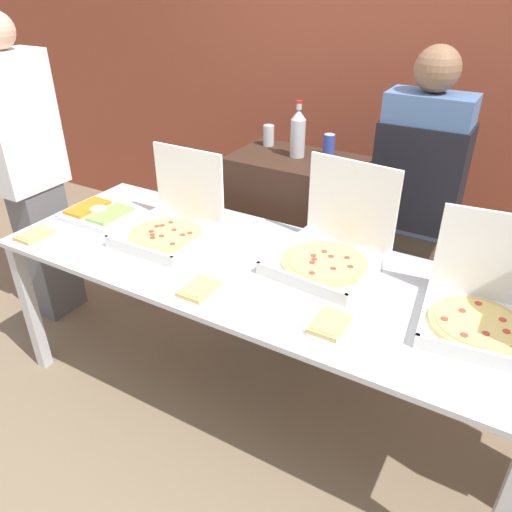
{
  "coord_description": "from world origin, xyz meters",
  "views": [
    {
      "loc": [
        0.98,
        -1.69,
        2.01
      ],
      "look_at": [
        0.0,
        0.0,
        0.88
      ],
      "focal_mm": 35.0,
      "sensor_mm": 36.0,
      "label": 1
    }
  ],
  "objects_px": {
    "pizza_box_near_left": "(480,307)",
    "paper_plate_front_left": "(199,290)",
    "person_server_vest": "(414,202)",
    "pizza_box_far_left": "(171,222)",
    "paper_plate_front_center": "(34,236)",
    "paper_plate_front_right": "(330,325)",
    "soda_can_colored": "(329,145)",
    "person_guest_cap": "(30,174)",
    "soda_bottle": "(298,133)",
    "soda_can_silver": "(269,135)",
    "veggie_tray": "(99,213)",
    "pizza_box_near_right": "(331,248)"
  },
  "relations": [
    {
      "from": "pizza_box_near_left",
      "to": "paper_plate_front_left",
      "type": "relative_size",
      "value": 2.0
    },
    {
      "from": "person_server_vest",
      "to": "pizza_box_far_left",
      "type": "bearing_deg",
      "value": 34.72
    },
    {
      "from": "paper_plate_front_center",
      "to": "paper_plate_front_right",
      "type": "bearing_deg",
      "value": 2.65
    },
    {
      "from": "soda_can_colored",
      "to": "person_guest_cap",
      "type": "height_order",
      "value": "person_guest_cap"
    },
    {
      "from": "soda_bottle",
      "to": "person_server_vest",
      "type": "xyz_separation_m",
      "value": [
        0.71,
        -0.08,
        -0.24
      ]
    },
    {
      "from": "person_server_vest",
      "to": "paper_plate_front_center",
      "type": "bearing_deg",
      "value": 33.78
    },
    {
      "from": "soda_can_silver",
      "to": "person_guest_cap",
      "type": "bearing_deg",
      "value": -141.59
    },
    {
      "from": "veggie_tray",
      "to": "pizza_box_far_left",
      "type": "bearing_deg",
      "value": 3.26
    },
    {
      "from": "pizza_box_near_left",
      "to": "person_guest_cap",
      "type": "distance_m",
      "value": 2.51
    },
    {
      "from": "pizza_box_far_left",
      "to": "veggie_tray",
      "type": "bearing_deg",
      "value": -176.72
    },
    {
      "from": "pizza_box_near_right",
      "to": "soda_can_silver",
      "type": "distance_m",
      "value": 1.06
    },
    {
      "from": "veggie_tray",
      "to": "pizza_box_near_left",
      "type": "bearing_deg",
      "value": 1.26
    },
    {
      "from": "soda_bottle",
      "to": "soda_can_colored",
      "type": "relative_size",
      "value": 2.54
    },
    {
      "from": "pizza_box_near_right",
      "to": "pizza_box_far_left",
      "type": "distance_m",
      "value": 0.81
    },
    {
      "from": "paper_plate_front_center",
      "to": "soda_can_silver",
      "type": "bearing_deg",
      "value": 62.37
    },
    {
      "from": "soda_can_silver",
      "to": "pizza_box_far_left",
      "type": "bearing_deg",
      "value": -94.38
    },
    {
      "from": "veggie_tray",
      "to": "person_guest_cap",
      "type": "bearing_deg",
      "value": 177.12
    },
    {
      "from": "pizza_box_far_left",
      "to": "paper_plate_front_center",
      "type": "relative_size",
      "value": 2.12
    },
    {
      "from": "soda_bottle",
      "to": "soda_can_colored",
      "type": "distance_m",
      "value": 0.2
    },
    {
      "from": "pizza_box_near_left",
      "to": "soda_can_silver",
      "type": "height_order",
      "value": "pizza_box_near_left"
    },
    {
      "from": "paper_plate_front_left",
      "to": "soda_can_silver",
      "type": "xyz_separation_m",
      "value": [
        -0.35,
        1.23,
        0.29
      ]
    },
    {
      "from": "pizza_box_near_left",
      "to": "paper_plate_front_center",
      "type": "xyz_separation_m",
      "value": [
        -2.05,
        -0.38,
        -0.06
      ]
    },
    {
      "from": "pizza_box_far_left",
      "to": "pizza_box_near_left",
      "type": "relative_size",
      "value": 0.94
    },
    {
      "from": "soda_bottle",
      "to": "person_server_vest",
      "type": "distance_m",
      "value": 0.75
    },
    {
      "from": "pizza_box_far_left",
      "to": "veggie_tray",
      "type": "relative_size",
      "value": 1.13
    },
    {
      "from": "paper_plate_front_right",
      "to": "person_guest_cap",
      "type": "relative_size",
      "value": 0.11
    },
    {
      "from": "paper_plate_front_left",
      "to": "soda_can_silver",
      "type": "distance_m",
      "value": 1.32
    },
    {
      "from": "pizza_box_near_left",
      "to": "person_guest_cap",
      "type": "relative_size",
      "value": 0.25
    },
    {
      "from": "soda_can_colored",
      "to": "soda_can_silver",
      "type": "bearing_deg",
      "value": -178.97
    },
    {
      "from": "soda_bottle",
      "to": "pizza_box_near_left",
      "type": "bearing_deg",
      "value": -33.69
    },
    {
      "from": "paper_plate_front_right",
      "to": "soda_bottle",
      "type": "distance_m",
      "value": 1.33
    },
    {
      "from": "person_guest_cap",
      "to": "person_server_vest",
      "type": "bearing_deg",
      "value": 108.88
    },
    {
      "from": "veggie_tray",
      "to": "person_server_vest",
      "type": "relative_size",
      "value": 0.22
    },
    {
      "from": "paper_plate_front_left",
      "to": "person_server_vest",
      "type": "xyz_separation_m",
      "value": [
        0.6,
        1.06,
        0.13
      ]
    },
    {
      "from": "pizza_box_near_left",
      "to": "paper_plate_front_right",
      "type": "xyz_separation_m",
      "value": [
        -0.48,
        -0.31,
        -0.06
      ]
    },
    {
      "from": "soda_can_silver",
      "to": "pizza_box_near_left",
      "type": "bearing_deg",
      "value": -31.91
    },
    {
      "from": "pizza_box_near_right",
      "to": "veggie_tray",
      "type": "distance_m",
      "value": 1.3
    },
    {
      "from": "paper_plate_front_right",
      "to": "soda_can_colored",
      "type": "height_order",
      "value": "soda_can_colored"
    },
    {
      "from": "pizza_box_far_left",
      "to": "paper_plate_front_center",
      "type": "xyz_separation_m",
      "value": [
        -0.59,
        -0.37,
        -0.06
      ]
    },
    {
      "from": "person_server_vest",
      "to": "pizza_box_near_left",
      "type": "bearing_deg",
      "value": 122.47
    },
    {
      "from": "pizza_box_far_left",
      "to": "paper_plate_front_right",
      "type": "bearing_deg",
      "value": -16.69
    },
    {
      "from": "pizza_box_far_left",
      "to": "person_guest_cap",
      "type": "xyz_separation_m",
      "value": [
        -1.05,
        0.0,
        0.06
      ]
    },
    {
      "from": "paper_plate_front_right",
      "to": "soda_can_colored",
      "type": "xyz_separation_m",
      "value": [
        -0.53,
        1.19,
        0.29
      ]
    },
    {
      "from": "paper_plate_front_right",
      "to": "pizza_box_far_left",
      "type": "bearing_deg",
      "value": 163.29
    },
    {
      "from": "pizza_box_near_left",
      "to": "soda_can_silver",
      "type": "xyz_separation_m",
      "value": [
        -1.39,
        0.87,
        0.23
      ]
    },
    {
      "from": "soda_bottle",
      "to": "veggie_tray",
      "type": "bearing_deg",
      "value": -134.36
    },
    {
      "from": "pizza_box_near_left",
      "to": "veggie_tray",
      "type": "distance_m",
      "value": 1.95
    },
    {
      "from": "paper_plate_front_center",
      "to": "person_guest_cap",
      "type": "height_order",
      "value": "person_guest_cap"
    },
    {
      "from": "paper_plate_front_right",
      "to": "veggie_tray",
      "type": "relative_size",
      "value": 0.55
    },
    {
      "from": "pizza_box_far_left",
      "to": "pizza_box_near_left",
      "type": "distance_m",
      "value": 1.46
    }
  ]
}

